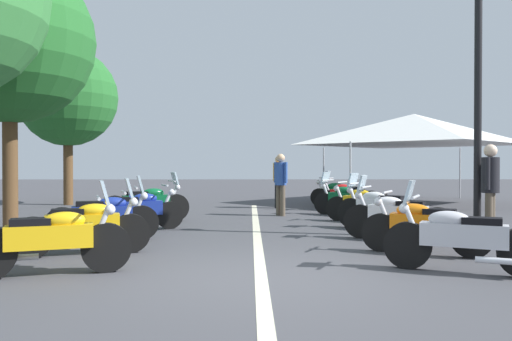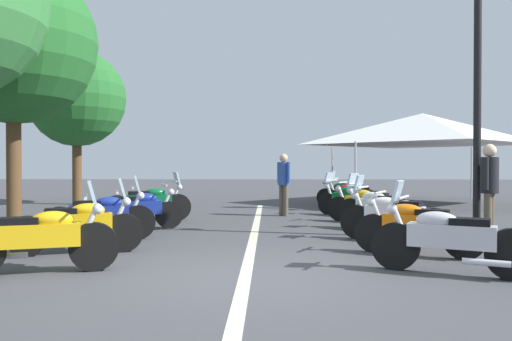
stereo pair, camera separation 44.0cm
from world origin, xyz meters
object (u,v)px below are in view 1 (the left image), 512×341
object	(u,v)px
bystander_1	(281,179)
roadside_tree_1	(9,40)
motorcycle_right_row_4	(366,204)
event_tent	(414,129)
motorcycle_right_row_7	(340,193)
roadside_tree_0	(68,98)
motorcycle_left_row_3	(137,210)
motorcycle_left_row_2	(104,216)
bystander_2	(490,184)
motorcycle_left_row_1	(85,226)
bystander_0	(279,177)
motorcycle_left_row_0	(52,239)
motorcycle_left_row_4	(147,203)
motorcycle_right_row_0	(461,237)
motorcycle_right_row_5	(348,199)
motorcycle_right_row_1	(423,226)
street_lamp_twin_globe	(478,57)
motorcycle_right_row_3	(380,208)
motorcycle_right_row_6	(347,196)
motorcycle_right_row_2	(396,215)

from	to	relation	value
bystander_1	roadside_tree_1	world-z (taller)	roadside_tree_1
motorcycle_right_row_4	event_tent	bearing A→B (deg)	-85.57
motorcycle_right_row_7	roadside_tree_0	xyz separation A→B (m)	(0.99, 9.25, 3.26)
motorcycle_left_row_3	motorcycle_right_row_7	world-z (taller)	motorcycle_right_row_7
motorcycle_left_row_2	motorcycle_right_row_4	xyz separation A→B (m)	(2.97, -5.51, -0.02)
motorcycle_left_row_2	bystander_2	world-z (taller)	bystander_2
motorcycle_left_row_1	bystander_0	xyz separation A→B (m)	(8.43, -3.50, 0.52)
motorcycle_left_row_1	motorcycle_right_row_7	world-z (taller)	motorcycle_left_row_1
motorcycle_left_row_3	roadside_tree_1	xyz separation A→B (m)	(0.41, 2.90, 3.71)
roadside_tree_1	motorcycle_right_row_4	bearing A→B (deg)	-83.01
motorcycle_left_row_1	event_tent	bearing A→B (deg)	32.39
motorcycle_left_row_0	motorcycle_left_row_4	world-z (taller)	motorcycle_left_row_4
motorcycle_left_row_0	roadside_tree_0	size ratio (longest dim) A/B	0.36
motorcycle_left_row_0	motorcycle_right_row_0	distance (m)	5.28
motorcycle_right_row_5	bystander_1	world-z (taller)	bystander_1
motorcycle_left_row_1	roadside_tree_1	xyz separation A→B (m)	(3.40, 2.74, 3.69)
motorcycle_left_row_2	motorcycle_right_row_1	bearing A→B (deg)	-31.22
motorcycle_left_row_3	street_lamp_twin_globe	bearing A→B (deg)	-30.83
motorcycle_right_row_3	motorcycle_right_row_7	distance (m)	5.85
motorcycle_right_row_6	motorcycle_left_row_1	bearing A→B (deg)	82.17
motorcycle_right_row_4	motorcycle_right_row_0	bearing A→B (deg)	121.14
bystander_1	motorcycle_right_row_2	bearing A→B (deg)	76.09
motorcycle_left_row_0	roadside_tree_0	distance (m)	12.33
street_lamp_twin_globe	event_tent	distance (m)	8.61
motorcycle_right_row_3	motorcycle_right_row_5	bearing A→B (deg)	-49.87
motorcycle_left_row_3	roadside_tree_1	bearing A→B (deg)	151.36
motorcycle_left_row_0	street_lamp_twin_globe	xyz separation A→B (m)	(3.26, -6.90, 3.00)
motorcycle_right_row_3	motorcycle_right_row_7	size ratio (longest dim) A/B	0.92
motorcycle_left_row_4	bystander_1	bearing A→B (deg)	-0.37
bystander_0	bystander_1	world-z (taller)	bystander_1
bystander_0	motorcycle_right_row_5	bearing A→B (deg)	164.76
motorcycle_left_row_3	roadside_tree_1	world-z (taller)	roadside_tree_1
motorcycle_right_row_0	bystander_0	world-z (taller)	bystander_0
motorcycle_right_row_4	bystander_2	distance (m)	3.42
bystander_1	motorcycle_left_row_4	bearing A→B (deg)	-12.28
motorcycle_left_row_1	motorcycle_right_row_2	distance (m)	5.49
motorcycle_right_row_4	street_lamp_twin_globe	bearing A→B (deg)	152.36
motorcycle_left_row_4	roadside_tree_0	xyz separation A→B (m)	(5.27, 3.78, 3.23)
motorcycle_left_row_1	event_tent	distance (m)	13.43
motorcycle_left_row_0	bystander_0	bearing A→B (deg)	51.91
motorcycle_right_row_5	motorcycle_right_row_7	bearing A→B (deg)	-57.94
bystander_1	roadside_tree_0	distance (m)	8.52
event_tent	motorcycle_right_row_6	bearing A→B (deg)	134.36
motorcycle_left_row_4	bystander_0	world-z (taller)	bystander_0
motorcycle_right_row_5	motorcycle_right_row_6	bearing A→B (deg)	-62.09
motorcycle_left_row_1	street_lamp_twin_globe	bearing A→B (deg)	-3.79
motorcycle_right_row_1	event_tent	world-z (taller)	event_tent
motorcycle_right_row_7	motorcycle_right_row_5	bearing A→B (deg)	111.05
motorcycle_left_row_1	bystander_1	distance (m)	6.95
motorcycle_right_row_2	bystander_1	xyz separation A→B (m)	(4.58, 1.88, 0.53)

